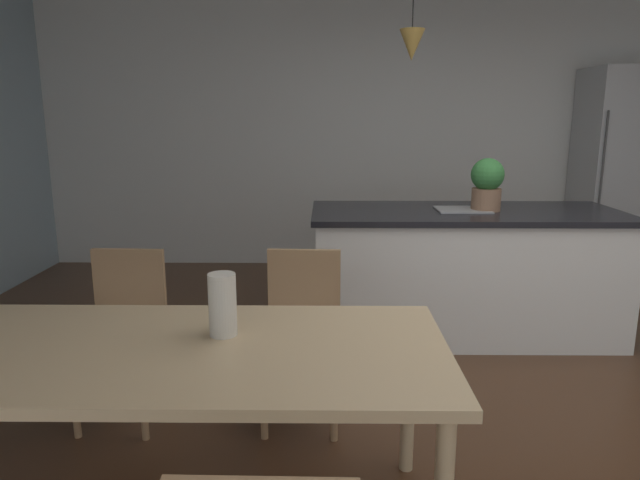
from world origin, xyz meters
name	(u,v)px	position (x,y,z in m)	size (l,w,h in m)	color
ground_plane	(545,423)	(0.00, 0.00, -0.02)	(10.00, 8.40, 0.04)	#4C301E
wall_back_kitchen	(437,136)	(0.00, 3.26, 1.35)	(10.00, 0.12, 2.70)	silver
dining_table	(165,363)	(-1.72, -0.79, 0.67)	(2.04, 0.90, 0.74)	#D1B284
chair_far_right	(302,331)	(-1.26, 0.02, 0.47)	(0.42, 0.42, 0.87)	#A87F56
chair_far_left	(123,330)	(-2.18, 0.02, 0.47)	(0.42, 0.42, 0.87)	#A87F56
kitchen_island	(463,271)	(-0.16, 1.23, 0.46)	(2.16, 0.90, 0.91)	white
refrigerator	(620,174)	(1.72, 2.86, 1.00)	(0.76, 0.67, 2.00)	#B2B5B7
pendant_over_island_main	(412,45)	(-0.58, 1.23, 2.01)	(0.17, 0.17, 0.80)	black
potted_plant_on_island	(487,183)	(-0.03, 1.23, 1.09)	(0.23, 0.23, 0.36)	#8C664C
vase_on_dining_table	(223,305)	(-1.53, -0.68, 0.86)	(0.10, 0.10, 0.24)	silver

